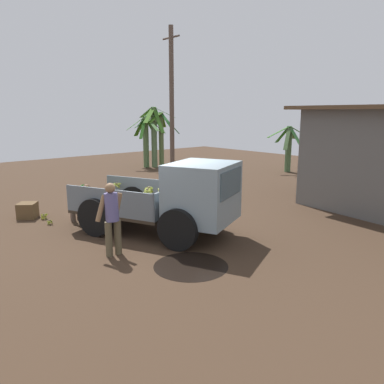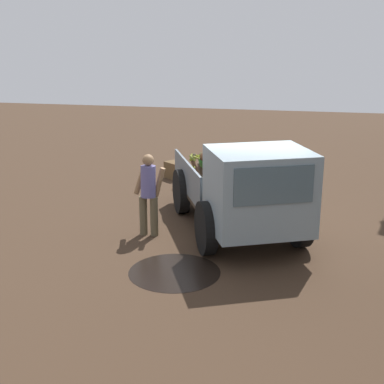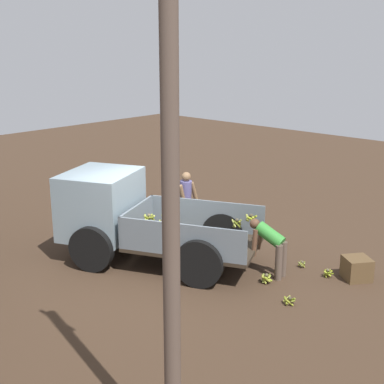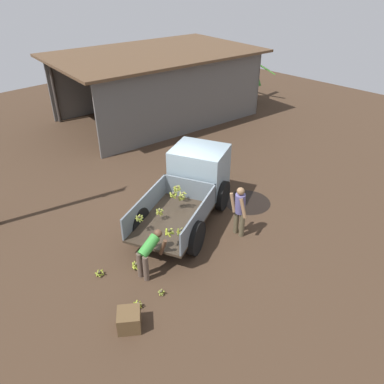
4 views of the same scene
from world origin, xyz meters
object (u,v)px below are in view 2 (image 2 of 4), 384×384
at_px(banana_bunch_on_ground_2, 184,179).
at_px(cargo_truck, 250,192).
at_px(wooden_crate_0, 177,170).
at_px(person_worker_loading, 204,167).
at_px(banana_bunch_on_ground_1, 175,186).
at_px(banana_bunch_on_ground_0, 242,182).
at_px(person_foreground_visitor, 149,191).
at_px(banana_bunch_on_ground_3, 220,189).

bearing_deg(banana_bunch_on_ground_2, cargo_truck, 28.56).
bearing_deg(wooden_crate_0, banana_bunch_on_ground_2, 33.63).
xyz_separation_m(person_worker_loading, wooden_crate_0, (-1.43, -1.05, -0.49)).
height_order(cargo_truck, banana_bunch_on_ground_1, cargo_truck).
distance_m(banana_bunch_on_ground_0, wooden_crate_0, 1.93).
xyz_separation_m(cargo_truck, banana_bunch_on_ground_2, (-3.99, -2.17, -0.93)).
height_order(person_foreground_visitor, banana_bunch_on_ground_1, person_foreground_visitor).
bearing_deg(banana_bunch_on_ground_2, person_foreground_visitor, 2.51).
bearing_deg(banana_bunch_on_ground_2, wooden_crate_0, -146.37).
distance_m(person_worker_loading, banana_bunch_on_ground_2, 1.36).
relative_size(cargo_truck, banana_bunch_on_ground_2, 22.22).
relative_size(cargo_truck, banana_bunch_on_ground_3, 18.14).
relative_size(cargo_truck, wooden_crate_0, 9.09).
xyz_separation_m(banana_bunch_on_ground_1, wooden_crate_0, (-1.13, -0.24, 0.15)).
bearing_deg(person_foreground_visitor, person_worker_loading, -9.62).
relative_size(person_foreground_visitor, wooden_crate_0, 3.23).
relative_size(banana_bunch_on_ground_0, banana_bunch_on_ground_2, 1.14).
distance_m(cargo_truck, banana_bunch_on_ground_0, 4.20).
relative_size(person_worker_loading, banana_bunch_on_ground_1, 7.07).
bearing_deg(wooden_crate_0, cargo_truck, 29.12).
bearing_deg(banana_bunch_on_ground_0, person_foreground_visitor, -19.46).
distance_m(person_worker_loading, banana_bunch_on_ground_3, 0.73).
xyz_separation_m(person_foreground_visitor, banana_bunch_on_ground_3, (-3.11, 0.93, -0.80)).
xyz_separation_m(banana_bunch_on_ground_0, banana_bunch_on_ground_1, (0.72, -1.64, -0.00)).
distance_m(person_foreground_visitor, banana_bunch_on_ground_1, 3.34).
distance_m(person_foreground_visitor, wooden_crate_0, 4.44).
distance_m(banana_bunch_on_ground_3, wooden_crate_0, 1.89).
height_order(person_worker_loading, banana_bunch_on_ground_3, person_worker_loading).
bearing_deg(cargo_truck, person_foreground_visitor, -116.53).
bearing_deg(banana_bunch_on_ground_0, cargo_truck, 8.46).
height_order(person_foreground_visitor, banana_bunch_on_ground_3, person_foreground_visitor).
distance_m(person_worker_loading, wooden_crate_0, 1.83).
bearing_deg(person_worker_loading, person_foreground_visitor, -19.22).
distance_m(banana_bunch_on_ground_1, wooden_crate_0, 1.17).
relative_size(person_worker_loading, wooden_crate_0, 2.30).
xyz_separation_m(person_foreground_visitor, banana_bunch_on_ground_2, (-3.89, -0.17, -0.81)).
height_order(banana_bunch_on_ground_2, wooden_crate_0, wooden_crate_0).
bearing_deg(wooden_crate_0, person_foreground_visitor, 6.33).
relative_size(banana_bunch_on_ground_2, banana_bunch_on_ground_3, 0.82).
height_order(banana_bunch_on_ground_3, wooden_crate_0, wooden_crate_0).
height_order(person_foreground_visitor, banana_bunch_on_ground_2, person_foreground_visitor).
bearing_deg(person_worker_loading, banana_bunch_on_ground_3, 107.07).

